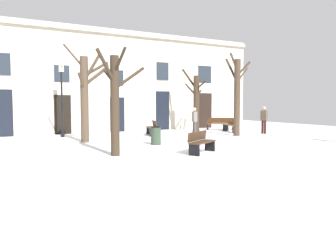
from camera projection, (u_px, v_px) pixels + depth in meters
name	position (u px, v px, depth m)	size (l,w,h in m)	color
ground_plane	(187.00, 146.00, 15.41)	(35.10, 35.10, 0.00)	white
building_facade	(116.00, 80.00, 22.91)	(21.94, 0.60, 6.82)	beige
tree_foreground	(86.00, 95.00, 16.75)	(2.26, 1.47, 4.85)	#4C3D2D
tree_left_of_center	(115.00, 101.00, 12.54)	(1.98, 2.09, 3.90)	#382B1E
tree_center	(237.00, 94.00, 20.08)	(1.58, 1.51, 5.02)	#423326
tree_right_of_center	(196.00, 102.00, 22.40)	(1.21, 2.27, 4.24)	#382B1E
streetlamp	(62.00, 93.00, 19.41)	(0.30, 0.30, 4.13)	black
litter_bin	(156.00, 136.00, 15.91)	(0.50, 0.50, 0.85)	#2D3D2D
bench_by_litter_bin	(220.00, 124.00, 24.42)	(1.78, 1.58, 0.89)	#51331E
bench_facing_shops	(201.00, 142.00, 13.27)	(1.62, 1.24, 0.85)	#3D2819
bench_back_to_back_left	(231.00, 125.00, 22.72)	(0.96, 1.83, 0.93)	brown
bench_far_corner	(152.00, 128.00, 20.41)	(0.94, 1.64, 0.89)	#3D2819
person_crossing_plaza	(194.00, 120.00, 20.90)	(0.29, 0.41, 1.66)	#403D3A
person_strolling	(264.00, 119.00, 21.45)	(0.32, 0.43, 1.72)	#350F0F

